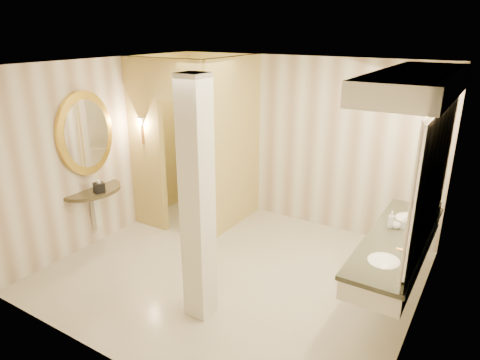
# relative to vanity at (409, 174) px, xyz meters

# --- Properties ---
(floor) EXTENTS (4.50, 4.50, 0.00)m
(floor) POSITION_rel_vanity_xyz_m (-1.98, -0.40, -1.63)
(floor) COLOR beige
(floor) RESTS_ON ground
(ceiling) EXTENTS (4.50, 4.50, 0.00)m
(ceiling) POSITION_rel_vanity_xyz_m (-1.98, -0.40, 1.07)
(ceiling) COLOR silver
(ceiling) RESTS_ON wall_back
(wall_back) EXTENTS (4.50, 0.02, 2.70)m
(wall_back) POSITION_rel_vanity_xyz_m (-1.98, 1.60, -0.28)
(wall_back) COLOR beige
(wall_back) RESTS_ON floor
(wall_front) EXTENTS (4.50, 0.02, 2.70)m
(wall_front) POSITION_rel_vanity_xyz_m (-1.98, -2.40, -0.28)
(wall_front) COLOR beige
(wall_front) RESTS_ON floor
(wall_left) EXTENTS (0.02, 4.00, 2.70)m
(wall_left) POSITION_rel_vanity_xyz_m (-4.23, -0.40, -0.28)
(wall_left) COLOR beige
(wall_left) RESTS_ON floor
(wall_right) EXTENTS (0.02, 4.00, 2.70)m
(wall_right) POSITION_rel_vanity_xyz_m (0.27, -0.40, -0.28)
(wall_right) COLOR beige
(wall_right) RESTS_ON floor
(toilet_closet) EXTENTS (1.50, 1.55, 2.70)m
(toilet_closet) POSITION_rel_vanity_xyz_m (-3.11, 0.57, -0.24)
(toilet_closet) COLOR tan
(toilet_closet) RESTS_ON floor
(wall_sconce) EXTENTS (0.14, 0.14, 0.42)m
(wall_sconce) POSITION_rel_vanity_xyz_m (-3.90, 0.03, 0.10)
(wall_sconce) COLOR #D69044
(wall_sconce) RESTS_ON toilet_closet
(vanity) EXTENTS (0.75, 2.44, 2.09)m
(vanity) POSITION_rel_vanity_xyz_m (0.00, 0.00, 0.00)
(vanity) COLOR silver
(vanity) RESTS_ON floor
(console_shelf) EXTENTS (0.92, 0.92, 1.91)m
(console_shelf) POSITION_rel_vanity_xyz_m (-4.19, -0.79, -0.29)
(console_shelf) COLOR black
(console_shelf) RESTS_ON floor
(pillar) EXTENTS (0.28, 0.28, 2.70)m
(pillar) POSITION_rel_vanity_xyz_m (-1.83, -1.32, -0.28)
(pillar) COLOR silver
(pillar) RESTS_ON floor
(tissue_box) EXTENTS (0.18, 0.18, 0.14)m
(tissue_box) POSITION_rel_vanity_xyz_m (-3.98, -0.83, -0.68)
(tissue_box) COLOR black
(tissue_box) RESTS_ON console_shelf
(toilet) EXTENTS (0.44, 0.70, 0.69)m
(toilet) POSITION_rel_vanity_xyz_m (-3.27, 1.35, -1.28)
(toilet) COLOR white
(toilet) RESTS_ON floor
(soap_bottle_a) EXTENTS (0.08, 0.08, 0.15)m
(soap_bottle_a) POSITION_rel_vanity_xyz_m (-0.02, 0.27, -0.68)
(soap_bottle_a) COLOR beige
(soap_bottle_a) RESTS_ON vanity
(soap_bottle_b) EXTENTS (0.12, 0.12, 0.13)m
(soap_bottle_b) POSITION_rel_vanity_xyz_m (-0.10, 0.20, -0.69)
(soap_bottle_b) COLOR silver
(soap_bottle_b) RESTS_ON vanity
(soap_bottle_c) EXTENTS (0.09, 0.10, 0.21)m
(soap_bottle_c) POSITION_rel_vanity_xyz_m (-0.16, 0.20, -0.65)
(soap_bottle_c) COLOR #C6B28C
(soap_bottle_c) RESTS_ON vanity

